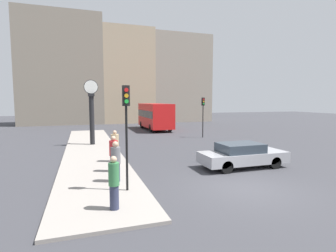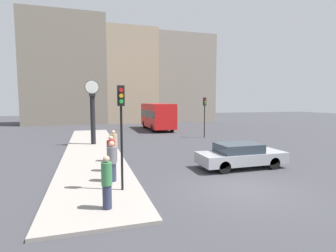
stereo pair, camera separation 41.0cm
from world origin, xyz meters
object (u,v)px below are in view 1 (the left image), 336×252
at_px(sedan_car, 242,155).
at_px(pedestrian_green_hoodie, 114,183).
at_px(traffic_light_near, 126,116).
at_px(street_clock, 92,113).
at_px(traffic_light_far, 203,109).
at_px(pedestrian_red_top, 114,154).
at_px(bus_distant, 155,115).
at_px(pedestrian_grey_jacket, 116,162).
at_px(pedestrian_tan_coat, 115,146).

relative_size(sedan_car, pedestrian_green_hoodie, 2.71).
xyz_separation_m(traffic_light_near, street_clock, (-0.85, 11.45, -0.41)).
height_order(traffic_light_far, pedestrian_green_hoodie, traffic_light_far).
bearing_deg(traffic_light_near, pedestrian_green_hoodie, -112.61).
relative_size(street_clock, pedestrian_red_top, 2.89).
bearing_deg(bus_distant, pedestrian_grey_jacket, -109.94).
distance_m(street_clock, pedestrian_tan_coat, 6.73).
bearing_deg(bus_distant, pedestrian_green_hoodie, -108.48).
bearing_deg(pedestrian_red_top, pedestrian_tan_coat, 81.50).
distance_m(sedan_car, traffic_light_near, 7.13).
relative_size(traffic_light_near, pedestrian_red_top, 2.30).
bearing_deg(pedestrian_green_hoodie, pedestrian_grey_jacket, 82.05).
height_order(bus_distant, traffic_light_near, traffic_light_near).
height_order(pedestrian_grey_jacket, pedestrian_tan_coat, pedestrian_tan_coat).
relative_size(traffic_light_near, traffic_light_far, 1.04).
bearing_deg(traffic_light_far, traffic_light_near, -126.03).
relative_size(pedestrian_tan_coat, pedestrian_green_hoodie, 1.03).
distance_m(traffic_light_far, pedestrian_green_hoodie, 17.87).
height_order(bus_distant, pedestrian_green_hoodie, bus_distant).
xyz_separation_m(traffic_light_near, pedestrian_green_hoodie, (-0.68, -1.63, -1.99)).
bearing_deg(pedestrian_tan_coat, traffic_light_far, 40.68).
height_order(traffic_light_near, pedestrian_tan_coat, traffic_light_near).
bearing_deg(sedan_car, bus_distant, 88.73).
bearing_deg(sedan_car, traffic_light_far, 74.74).
bearing_deg(traffic_light_far, sedan_car, -105.26).
height_order(sedan_car, traffic_light_near, traffic_light_near).
distance_m(pedestrian_red_top, pedestrian_green_hoodie, 4.55).
bearing_deg(sedan_car, traffic_light_near, -162.81).
bearing_deg(pedestrian_tan_coat, pedestrian_red_top, -98.50).
relative_size(traffic_light_far, pedestrian_green_hoodie, 2.25).
bearing_deg(street_clock, pedestrian_tan_coat, -81.30).
height_order(street_clock, pedestrian_red_top, street_clock).
bearing_deg(traffic_light_near, sedan_car, 17.19).
bearing_deg(pedestrian_grey_jacket, pedestrian_red_top, 86.44).
relative_size(street_clock, pedestrian_grey_jacket, 2.91).
xyz_separation_m(sedan_car, traffic_light_far, (3.00, 10.99, 2.08)).
xyz_separation_m(pedestrian_tan_coat, pedestrian_green_hoodie, (-0.82, -6.61, -0.01)).
distance_m(bus_distant, traffic_light_far, 8.41).
relative_size(street_clock, pedestrian_green_hoodie, 2.94).
relative_size(bus_distant, pedestrian_red_top, 4.37).
distance_m(bus_distant, pedestrian_green_hoodie, 23.81).
relative_size(bus_distant, traffic_light_far, 1.98).
bearing_deg(sedan_car, pedestrian_tan_coat, 154.65).
xyz_separation_m(street_clock, pedestrian_grey_jacket, (0.57, -10.21, -1.58)).
height_order(bus_distant, street_clock, street_clock).
relative_size(bus_distant, street_clock, 1.51).
bearing_deg(pedestrian_tan_coat, pedestrian_green_hoodie, -97.04).
height_order(traffic_light_far, street_clock, street_clock).
distance_m(bus_distant, pedestrian_grey_jacket, 20.96).
bearing_deg(pedestrian_grey_jacket, sedan_car, 6.36).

